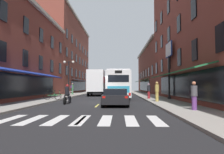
# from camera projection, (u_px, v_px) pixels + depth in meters

# --- Properties ---
(ground_plane) EXTENTS (34.80, 80.00, 0.10)m
(ground_plane) POSITION_uv_depth(u_px,v_px,m) (101.00, 103.00, 18.88)
(ground_plane) COLOR black
(lane_centre_dashes) EXTENTS (0.14, 73.90, 0.01)m
(lane_centre_dashes) POSITION_uv_depth(u_px,v_px,m) (101.00, 102.00, 18.63)
(lane_centre_dashes) COLOR #DBCC4C
(lane_centre_dashes) RESTS_ON ground
(crosswalk_near) EXTENTS (7.10, 2.80, 0.01)m
(crosswalk_near) POSITION_uv_depth(u_px,v_px,m) (81.00, 120.00, 8.89)
(crosswalk_near) COLOR silver
(crosswalk_near) RESTS_ON ground
(sidewalk_left) EXTENTS (3.00, 80.00, 0.14)m
(sidewalk_left) POSITION_uv_depth(u_px,v_px,m) (40.00, 101.00, 19.09)
(sidewalk_left) COLOR gray
(sidewalk_left) RESTS_ON ground
(sidewalk_right) EXTENTS (3.00, 80.00, 0.14)m
(sidewalk_right) POSITION_uv_depth(u_px,v_px,m) (164.00, 101.00, 18.67)
(sidewalk_right) COLOR gray
(sidewalk_right) RESTS_ON ground
(storefront_row_right) EXTENTS (9.44, 79.90, 16.01)m
(storefront_row_right) POSITION_uv_depth(u_px,v_px,m) (222.00, 35.00, 18.90)
(storefront_row_right) COLOR #9E8466
(storefront_row_right) RESTS_ON ground
(billboard_sign) EXTENTS (0.40, 2.41, 6.06)m
(billboard_sign) POSITION_uv_depth(u_px,v_px,m) (169.00, 57.00, 21.51)
(billboard_sign) COLOR black
(billboard_sign) RESTS_ON sidewalk_right
(transit_bus) EXTENTS (2.79, 12.18, 3.25)m
(transit_bus) POSITION_uv_depth(u_px,v_px,m) (118.00, 84.00, 25.59)
(transit_bus) COLOR silver
(transit_bus) RESTS_ON ground
(box_truck) EXTENTS (2.58, 6.88, 3.86)m
(box_truck) POSITION_uv_depth(u_px,v_px,m) (97.00, 83.00, 31.29)
(box_truck) COLOR black
(box_truck) RESTS_ON ground
(sedan_near) EXTENTS (2.05, 4.78, 1.30)m
(sedan_near) POSITION_uv_depth(u_px,v_px,m) (115.00, 97.00, 15.70)
(sedan_near) COLOR black
(sedan_near) RESTS_ON ground
(sedan_mid) EXTENTS (2.00, 4.66, 1.35)m
(sedan_mid) POSITION_uv_depth(u_px,v_px,m) (103.00, 90.00, 42.01)
(sedan_mid) COLOR black
(sedan_mid) RESTS_ON ground
(motorcycle_rider) EXTENTS (0.62, 2.07, 1.66)m
(motorcycle_rider) POSITION_uv_depth(u_px,v_px,m) (67.00, 95.00, 16.97)
(motorcycle_rider) COLOR black
(motorcycle_rider) RESTS_ON ground
(bicycle_near) EXTENTS (1.71, 0.48, 0.91)m
(bicycle_near) POSITION_uv_depth(u_px,v_px,m) (58.00, 95.00, 21.94)
(bicycle_near) COLOR black
(bicycle_near) RESTS_ON sidewalk_left
(bicycle_mid) EXTENTS (1.68, 0.55, 0.91)m
(bicycle_mid) POSITION_uv_depth(u_px,v_px,m) (52.00, 96.00, 20.03)
(bicycle_mid) COLOR black
(bicycle_mid) RESTS_ON sidewalk_left
(pedestrian_near) EXTENTS (0.48, 0.51, 1.84)m
(pedestrian_near) POSITION_uv_depth(u_px,v_px,m) (72.00, 88.00, 32.30)
(pedestrian_near) COLOR #33663F
(pedestrian_near) RESTS_ON sidewalk_left
(pedestrian_mid) EXTENTS (0.36, 0.36, 1.65)m
(pedestrian_mid) POSITION_uv_depth(u_px,v_px,m) (149.00, 91.00, 21.90)
(pedestrian_mid) COLOR maroon
(pedestrian_mid) RESTS_ON sidewalk_right
(pedestrian_far) EXTENTS (0.36, 0.36, 1.63)m
(pedestrian_far) POSITION_uv_depth(u_px,v_px,m) (194.00, 95.00, 11.44)
(pedestrian_far) COLOR #66387F
(pedestrian_far) RESTS_ON sidewalk_right
(pedestrian_rear) EXTENTS (0.36, 0.36, 1.76)m
(pedestrian_rear) POSITION_uv_depth(u_px,v_px,m) (157.00, 91.00, 17.83)
(pedestrian_rear) COLOR #B29947
(pedestrian_rear) RESTS_ON sidewalk_right
(street_lamp_twin) EXTENTS (1.42, 0.32, 4.60)m
(street_lamp_twin) POSITION_uv_depth(u_px,v_px,m) (69.00, 77.00, 25.51)
(street_lamp_twin) COLOR black
(street_lamp_twin) RESTS_ON sidewalk_left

